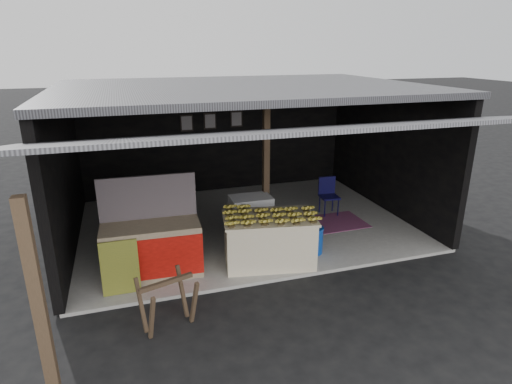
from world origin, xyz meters
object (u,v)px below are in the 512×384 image
object	(u,v)px
white_crate	(251,218)
water_barrel	(314,241)
neighbor_stall	(152,247)
sawhorse	(167,298)
plastic_chair	(328,192)
banana_table	(269,240)

from	to	relation	value
white_crate	water_barrel	world-z (taller)	white_crate
white_crate	neighbor_stall	bearing A→B (deg)	-156.35
neighbor_stall	sawhorse	distance (m)	1.51
water_barrel	plastic_chair	world-z (taller)	plastic_chair
banana_table	white_crate	xyz separation A→B (m)	(-0.01, 1.06, 0.00)
water_barrel	plastic_chair	distance (m)	2.14
sawhorse	plastic_chair	xyz separation A→B (m)	(4.01, 3.17, 0.09)
banana_table	sawhorse	distance (m)	2.33
water_barrel	white_crate	bearing A→B (deg)	134.27
banana_table	water_barrel	xyz separation A→B (m)	(0.92, 0.09, -0.20)
neighbor_stall	plastic_chair	bearing A→B (deg)	24.12
white_crate	banana_table	bearing A→B (deg)	-88.71
white_crate	sawhorse	size ratio (longest dim) A/B	1.06
neighbor_stall	sawhorse	world-z (taller)	neighbor_stall
sawhorse	plastic_chair	distance (m)	5.12
neighbor_stall	plastic_chair	size ratio (longest dim) A/B	1.95
banana_table	water_barrel	size ratio (longest dim) A/B	3.58
sawhorse	water_barrel	bearing A→B (deg)	8.17
white_crate	sawhorse	world-z (taller)	white_crate
sawhorse	plastic_chair	size ratio (longest dim) A/B	0.98
white_crate	sawhorse	bearing A→B (deg)	-128.49
plastic_chair	neighbor_stall	bearing A→B (deg)	-153.12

